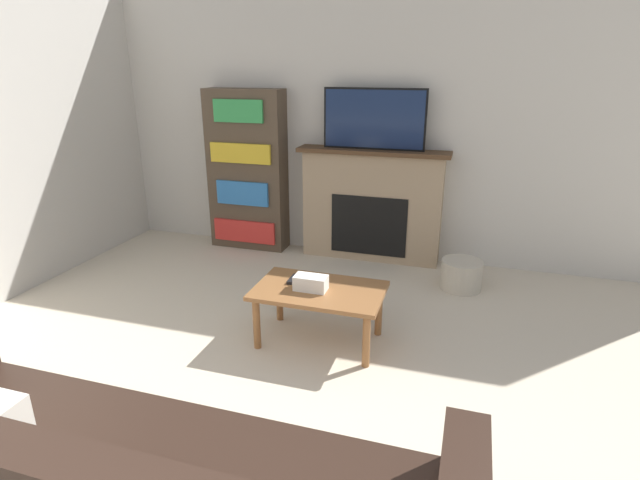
# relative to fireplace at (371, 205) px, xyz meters

# --- Properties ---
(wall_back) EXTENTS (6.30, 0.06, 2.70)m
(wall_back) POSITION_rel_fireplace_xyz_m (-0.01, 0.14, 0.80)
(wall_back) COLOR beige
(wall_back) RESTS_ON ground_plane
(fireplace) EXTENTS (1.43, 0.28, 1.09)m
(fireplace) POSITION_rel_fireplace_xyz_m (0.00, 0.00, 0.00)
(fireplace) COLOR tan
(fireplace) RESTS_ON ground_plane
(tv) EXTENTS (0.95, 0.03, 0.55)m
(tv) POSITION_rel_fireplace_xyz_m (-0.00, -0.02, 0.82)
(tv) COLOR black
(tv) RESTS_ON fireplace
(coffee_table) EXTENTS (0.88, 0.54, 0.40)m
(coffee_table) POSITION_rel_fireplace_xyz_m (-0.01, -1.67, -0.20)
(coffee_table) COLOR brown
(coffee_table) RESTS_ON ground_plane
(tissue_box) EXTENTS (0.22, 0.12, 0.10)m
(tissue_box) POSITION_rel_fireplace_xyz_m (-0.06, -1.70, -0.10)
(tissue_box) COLOR white
(tissue_box) RESTS_ON coffee_table
(remote_control) EXTENTS (0.04, 0.15, 0.02)m
(remote_control) POSITION_rel_fireplace_xyz_m (-0.23, -1.60, -0.14)
(remote_control) COLOR black
(remote_control) RESTS_ON coffee_table
(bookshelf) EXTENTS (0.80, 0.29, 1.62)m
(bookshelf) POSITION_rel_fireplace_xyz_m (-1.29, -0.02, 0.26)
(bookshelf) COLOR #4C3D2D
(bookshelf) RESTS_ON ground_plane
(storage_basket) EXTENTS (0.35, 0.35, 0.25)m
(storage_basket) POSITION_rel_fireplace_xyz_m (0.90, -0.48, -0.42)
(storage_basket) COLOR #BCB29E
(storage_basket) RESTS_ON ground_plane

